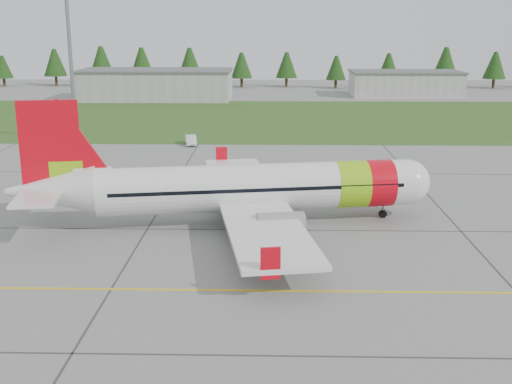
{
  "coord_description": "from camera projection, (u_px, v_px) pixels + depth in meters",
  "views": [
    {
      "loc": [
        -5.11,
        -28.67,
        16.0
      ],
      "look_at": [
        -6.26,
        18.85,
        3.44
      ],
      "focal_mm": 45.0,
      "sensor_mm": 36.0,
      "label": 1
    }
  ],
  "objects": [
    {
      "name": "ground",
      "position": [
        373.0,
        357.0,
        31.68
      ],
      "size": [
        320.0,
        320.0,
        0.0
      ],
      "primitive_type": "plane",
      "color": "gray",
      "rests_on": "ground"
    },
    {
      "name": "aircraft",
      "position": [
        247.0,
        188.0,
        52.06
      ],
      "size": [
        34.17,
        31.87,
        10.4
      ],
      "rotation": [
        0.0,
        0.0,
        0.17
      ],
      "color": "silver",
      "rests_on": "ground"
    },
    {
      "name": "service_van",
      "position": [
        191.0,
        130.0,
        86.39
      ],
      "size": [
        1.61,
        1.54,
        4.0
      ],
      "primitive_type": "imported",
      "rotation": [
        0.0,
        0.0,
        0.18
      ],
      "color": "silver",
      "rests_on": "ground"
    },
    {
      "name": "grass_strip",
      "position": [
        301.0,
        118.0,
        110.93
      ],
      "size": [
        320.0,
        50.0,
        0.03
      ],
      "primitive_type": "cube",
      "color": "#30561E",
      "rests_on": "ground"
    },
    {
      "name": "taxi_guideline",
      "position": [
        353.0,
        291.0,
        39.41
      ],
      "size": [
        120.0,
        0.25,
        0.02
      ],
      "primitive_type": "cube",
      "color": "gold",
      "rests_on": "ground"
    },
    {
      "name": "hangar_west",
      "position": [
        156.0,
        85.0,
        137.93
      ],
      "size": [
        32.0,
        14.0,
        6.0
      ],
      "primitive_type": "cube",
      "color": "#A8A8A3",
      "rests_on": "ground"
    },
    {
      "name": "hangar_east",
      "position": [
        405.0,
        84.0,
        144.49
      ],
      "size": [
        24.0,
        12.0,
        5.2
      ],
      "primitive_type": "cube",
      "color": "#A8A8A3",
      "rests_on": "ground"
    },
    {
      "name": "floodlight_mast",
      "position": [
        71.0,
        69.0,
        85.93
      ],
      "size": [
        0.5,
        0.5,
        20.0
      ],
      "primitive_type": "cylinder",
      "color": "slate",
      "rests_on": "ground"
    },
    {
      "name": "treeline",
      "position": [
        292.0,
        67.0,
        163.79
      ],
      "size": [
        160.0,
        8.0,
        10.0
      ],
      "primitive_type": null,
      "color": "#1C3F14",
      "rests_on": "ground"
    }
  ]
}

